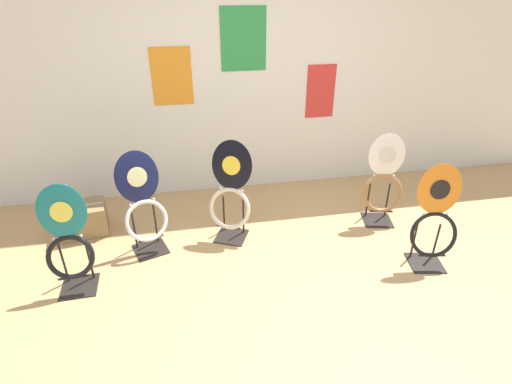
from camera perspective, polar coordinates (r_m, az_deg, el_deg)
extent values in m
plane|color=tan|center=(3.07, 6.40, -18.04)|extent=(14.00, 14.00, 0.00)
cube|color=silver|center=(4.35, -1.02, 16.50)|extent=(8.00, 0.06, 2.60)
cube|color=red|center=(4.56, 9.21, 13.98)|extent=(0.32, 0.01, 0.58)
cube|color=orange|center=(4.26, -11.94, 15.83)|extent=(0.40, 0.01, 0.58)
cube|color=#2D8E47|center=(4.25, -1.81, 20.97)|extent=(0.46, 0.01, 0.61)
cube|color=black|center=(3.82, -14.80, -7.89)|extent=(0.36, 0.36, 0.01)
cylinder|color=black|center=(3.76, -17.01, -5.00)|extent=(0.02, 0.02, 0.40)
cylinder|color=black|center=(3.80, -14.16, -4.25)|extent=(0.02, 0.02, 0.40)
cylinder|color=black|center=(3.66, -14.78, -6.44)|extent=(0.22, 0.09, 0.02)
torus|color=silver|center=(3.62, -15.34, -3.97)|extent=(0.41, 0.30, 0.35)
ellipsoid|color=#141942|center=(3.55, -16.67, 2.10)|extent=(0.40, 0.25, 0.45)
ellipsoid|color=beige|center=(3.54, -16.61, 2.06)|extent=(0.18, 0.10, 0.17)
sphere|color=silver|center=(3.59, -17.52, -1.78)|extent=(0.02, 0.02, 0.02)
sphere|color=silver|center=(3.63, -14.40, -0.99)|extent=(0.02, 0.02, 0.02)
cube|color=black|center=(4.28, 16.90, -3.87)|extent=(0.33, 0.33, 0.01)
cylinder|color=black|center=(4.24, 15.70, -1.04)|extent=(0.02, 0.02, 0.37)
cylinder|color=black|center=(4.29, 18.24, -1.06)|extent=(0.02, 0.02, 0.37)
cylinder|color=black|center=(4.14, 17.44, -2.65)|extent=(0.22, 0.06, 0.02)
torus|color=#9E7042|center=(4.10, 17.61, -0.17)|extent=(0.41, 0.22, 0.39)
ellipsoid|color=white|center=(4.00, 18.19, 5.05)|extent=(0.35, 0.13, 0.42)
ellipsoid|color=silver|center=(3.98, 18.25, 4.97)|extent=(0.16, 0.05, 0.16)
sphere|color=silver|center=(4.04, 16.51, 2.28)|extent=(0.02, 0.02, 0.02)
sphere|color=silver|center=(4.09, 19.08, 2.22)|extent=(0.02, 0.02, 0.02)
cube|color=black|center=(3.84, 22.98, -9.31)|extent=(0.33, 0.33, 0.01)
cylinder|color=black|center=(3.77, 21.63, -6.45)|extent=(0.02, 0.02, 0.34)
cylinder|color=black|center=(3.84, 24.36, -6.32)|extent=(0.02, 0.02, 0.34)
cylinder|color=black|center=(3.70, 23.81, -8.30)|extent=(0.22, 0.06, 0.02)
torus|color=black|center=(3.65, 24.02, -5.62)|extent=(0.41, 0.22, 0.38)
ellipsoid|color=orange|center=(3.53, 24.75, 0.37)|extent=(0.36, 0.15, 0.43)
ellipsoid|color=black|center=(3.52, 24.84, 0.29)|extent=(0.16, 0.06, 0.16)
sphere|color=silver|center=(3.57, 22.80, -2.90)|extent=(0.02, 0.02, 0.02)
sphere|color=silver|center=(3.65, 25.64, -2.83)|extent=(0.02, 0.02, 0.02)
cube|color=black|center=(3.61, -23.86, -12.25)|extent=(0.29, 0.29, 0.01)
cylinder|color=black|center=(3.58, -25.81, -8.96)|extent=(0.02, 0.02, 0.39)
cylinder|color=black|center=(3.53, -22.72, -8.75)|extent=(0.02, 0.02, 0.39)
cylinder|color=black|center=(3.45, -24.59, -11.04)|extent=(0.22, 0.03, 0.02)
torus|color=black|center=(3.40, -24.96, -8.45)|extent=(0.36, 0.16, 0.35)
ellipsoid|color=#197075|center=(3.29, -26.01, -2.49)|extent=(0.36, 0.10, 0.43)
ellipsoid|color=#EADB4C|center=(3.27, -26.07, -2.60)|extent=(0.16, 0.04, 0.16)
sphere|color=silver|center=(3.39, -26.93, -6.02)|extent=(0.02, 0.02, 0.02)
sphere|color=silver|center=(3.34, -23.72, -5.76)|extent=(0.02, 0.02, 0.02)
cube|color=black|center=(3.87, -3.53, -6.31)|extent=(0.37, 0.37, 0.01)
cylinder|color=black|center=(3.86, -4.61, -3.02)|extent=(0.02, 0.02, 0.37)
cylinder|color=black|center=(3.81, -1.81, -3.40)|extent=(0.02, 0.02, 0.37)
cylinder|color=black|center=(3.72, -3.95, -5.02)|extent=(0.21, 0.11, 0.02)
torus|color=beige|center=(3.68, -3.78, -2.37)|extent=(0.43, 0.32, 0.38)
ellipsoid|color=black|center=(3.58, -3.48, 3.85)|extent=(0.39, 0.26, 0.46)
ellipsoid|color=yellow|center=(3.56, -3.57, 3.78)|extent=(0.17, 0.10, 0.17)
sphere|color=silver|center=(3.68, -5.12, 0.54)|extent=(0.02, 0.02, 0.02)
sphere|color=silver|center=(3.62, -2.00, 0.17)|extent=(0.02, 0.02, 0.02)
cylinder|color=teal|center=(4.99, 24.62, 0.58)|extent=(0.16, 0.16, 0.17)
torus|color=silver|center=(4.96, 24.81, 1.39)|extent=(0.17, 0.17, 0.01)
cylinder|color=#B2B2B7|center=(4.95, 24.83, 1.48)|extent=(0.14, 0.14, 0.00)
cube|color=#93754C|center=(4.20, -23.40, -3.54)|extent=(0.47, 0.39, 0.29)
cube|color=#B7AD89|center=(4.13, -23.79, -1.83)|extent=(0.41, 0.10, 0.00)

